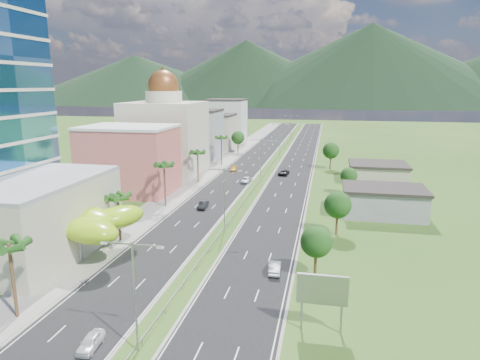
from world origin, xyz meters
The scene contains 37 objects.
ground centered at (0.00, 0.00, 0.00)m, with size 500.00×500.00×0.00m, color #2D5119.
road_left centered at (-7.50, 90.00, 0.02)m, with size 11.00×260.00×0.04m, color black.
road_right centered at (7.50, 90.00, 0.02)m, with size 11.00×260.00×0.04m, color black.
sidewalk_left centered at (-17.00, 90.00, 0.06)m, with size 7.00×260.00×0.12m, color gray.
median_guardrail centered at (0.00, 71.99, 0.62)m, with size 0.10×216.06×0.76m.
streetlight_median_a centered at (0.00, -25.00, 6.75)m, with size 6.04×0.25×11.00m.
streetlight_median_b centered at (0.00, 10.00, 6.75)m, with size 6.04×0.25×11.00m.
streetlight_median_c centered at (0.00, 50.00, 6.75)m, with size 6.04×0.25×11.00m.
streetlight_median_d centered at (0.00, 95.00, 6.75)m, with size 6.04×0.25×11.00m.
streetlight_median_e centered at (0.00, 140.00, 6.75)m, with size 6.04×0.25×11.00m.
lime_canopy centered at (-20.00, -4.00, 4.99)m, with size 18.00×15.00×7.40m.
pink_shophouse centered at (-28.00, 32.00, 7.50)m, with size 20.00×15.00×15.00m, color #C75D52.
domed_building centered at (-28.00, 55.00, 11.35)m, with size 20.00×20.00×28.70m.
midrise_grey centered at (-27.00, 80.00, 8.00)m, with size 16.00×15.00×16.00m, color gray.
midrise_beige centered at (-27.00, 102.00, 6.50)m, with size 16.00×15.00×13.00m, color #BBB19A.
midrise_white centered at (-27.00, 125.00, 9.00)m, with size 16.00×15.00×18.00m, color silver.
billboard centered at (17.00, -18.00, 4.42)m, with size 5.20×0.35×6.20m.
shed_near centered at (28.00, 25.00, 2.50)m, with size 15.00×10.00×5.00m, color gray.
shed_far centered at (30.00, 55.00, 2.20)m, with size 14.00×12.00×4.40m, color #BBB19A.
palm_tree_a centered at (-15.50, -22.00, 8.02)m, with size 3.60×3.60×9.10m.
palm_tree_b centered at (-15.50, 2.00, 7.06)m, with size 3.60×3.60×8.10m.
palm_tree_c centered at (-15.50, 22.00, 8.50)m, with size 3.60×3.60×9.60m.
palm_tree_d centered at (-15.50, 45.00, 7.54)m, with size 3.60×3.60×8.60m.
palm_tree_e centered at (-15.50, 70.00, 8.31)m, with size 3.60×3.60×9.40m.
leafy_tree_lfar centered at (-15.50, 95.00, 5.58)m, with size 4.90×4.90×8.05m.
leafy_tree_ra centered at (16.00, -5.00, 4.78)m, with size 4.20×4.20×6.90m.
leafy_tree_rb centered at (19.00, 12.00, 5.18)m, with size 4.55×4.55×7.47m.
leafy_tree_rc centered at (22.00, 40.00, 4.37)m, with size 3.85×3.85×6.33m.
leafy_tree_rd centered at (18.00, 70.00, 5.58)m, with size 4.90×4.90×8.05m.
mountain_ridge centered at (60.00, 450.00, 0.00)m, with size 860.00×140.00×90.00m, color black, non-canonical shape.
car_white_near_left centered at (-4.61, -25.54, 0.70)m, with size 1.56×3.89×1.32m, color white.
car_dark_left centered at (-7.51, 22.34, 0.76)m, with size 1.52×4.37×1.44m, color black.
car_silver_mid_left centered at (-3.20, 46.97, 0.75)m, with size 2.34×5.07×1.41m, color #B4B5BC.
car_yellow_far_left centered at (-9.63, 61.31, 0.66)m, with size 1.74×4.28×1.24m, color orange.
car_silver_right centered at (10.66, -5.12, 0.75)m, with size 1.51×4.32×1.42m, color #ADAFB5.
car_dark_far_right centered at (5.33, 58.64, 0.77)m, with size 2.42×5.25×1.46m, color black.
motorcycle centered at (-12.30, -13.97, 0.66)m, with size 0.59×1.94×1.24m, color black.
Camera 1 is at (16.83, -58.50, 24.87)m, focal length 32.00 mm.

